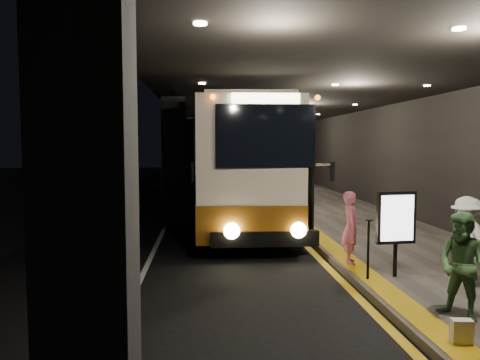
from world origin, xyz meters
name	(u,v)px	position (x,y,z in m)	size (l,w,h in m)	color
ground	(222,250)	(0.00, 0.00, 0.00)	(90.00, 90.00, 0.00)	black
lane_line_white	(168,221)	(-1.80, 5.00, 0.01)	(0.12, 50.00, 0.01)	silver
kerb_stripe_yellow	(279,219)	(2.35, 5.00, 0.01)	(0.18, 50.00, 0.01)	gold
sidewalk	(342,217)	(4.75, 5.00, 0.07)	(4.50, 50.00, 0.15)	#514C44
tactile_strip	(293,215)	(2.85, 5.00, 0.16)	(0.50, 50.00, 0.01)	gold
terminal_wall	(402,139)	(7.00, 5.00, 3.00)	(0.10, 50.00, 6.00)	black
support_columns	(174,162)	(-1.50, 4.00, 2.20)	(0.80, 24.80, 4.40)	black
canopy	(284,96)	(2.50, 5.00, 4.60)	(9.00, 50.00, 0.40)	black
coach_main	(243,169)	(0.96, 4.90, 1.92)	(3.27, 12.94, 4.00)	beige
coach_second	(227,160)	(0.86, 15.21, 1.91)	(3.46, 12.79, 3.97)	beige
coach_third	(222,155)	(1.12, 29.08, 1.83)	(2.73, 12.19, 3.82)	beige
passenger_boarding	(351,227)	(2.80, -2.12, 0.96)	(0.59, 0.39, 1.62)	#D8657D
passenger_waiting_green	(464,266)	(3.46, -5.53, 0.97)	(0.80, 0.49, 1.64)	#3F693A
passenger_waiting_white	(467,240)	(4.53, -3.78, 0.99)	(1.08, 0.50, 1.68)	white
bag_plain	(462,332)	(2.96, -6.41, 0.32)	(0.27, 0.16, 0.33)	silver
info_sign	(396,219)	(3.37, -3.23, 1.31)	(0.82, 0.20, 1.73)	black
stanchion_post	(368,250)	(2.75, -3.39, 0.74)	(0.05, 0.05, 1.19)	black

